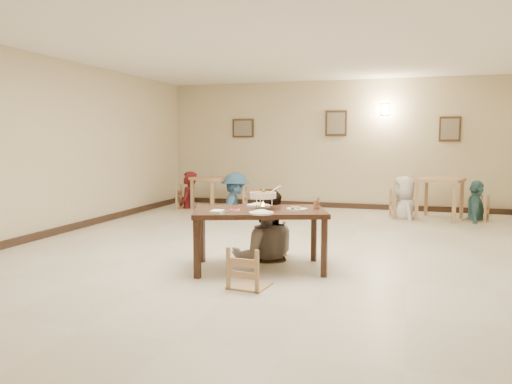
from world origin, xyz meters
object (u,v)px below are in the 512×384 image
(curry_warmer, at_px, (263,195))
(bg_chair_ll, at_px, (188,187))
(bg_chair_rl, at_px, (404,192))
(bg_diner_a, at_px, (188,172))
(bg_table_right, at_px, (440,185))
(bg_table_left, at_px, (212,183))
(bg_chair_lr, at_px, (236,189))
(bg_chair_rr, at_px, (476,197))
(main_table, at_px, (260,216))
(bg_diner_c, at_px, (405,176))
(drink_glass, at_px, (316,203))
(chair_far, at_px, (267,225))
(bg_diner_b, at_px, (236,172))
(chair_near, at_px, (250,248))
(bg_diner_d, at_px, (477,180))
(main_diner, at_px, (265,189))

(curry_warmer, bearing_deg, bg_chair_ll, 124.27)
(bg_chair_rl, relative_size, bg_diner_a, 0.62)
(bg_table_right, height_order, bg_chair_rl, bg_chair_rl)
(bg_table_left, height_order, bg_chair_lr, bg_chair_lr)
(bg_chair_rr, bearing_deg, main_table, -16.09)
(bg_diner_c, bearing_deg, drink_glass, -34.91)
(bg_chair_lr, distance_m, bg_diner_a, 1.22)
(drink_glass, relative_size, bg_table_left, 0.14)
(chair_far, height_order, bg_chair_rr, bg_chair_rr)
(main_table, height_order, drink_glass, drink_glass)
(main_table, distance_m, bg_diner_b, 5.15)
(main_table, xyz_separation_m, bg_chair_rr, (3.07, 4.88, -0.21))
(drink_glass, relative_size, bg_chair_lr, 0.14)
(chair_far, distance_m, bg_chair_lr, 4.51)
(bg_diner_a, relative_size, bg_diner_b, 0.99)
(chair_far, relative_size, bg_table_left, 0.91)
(bg_table_right, distance_m, bg_chair_rl, 0.71)
(chair_near, xyz_separation_m, bg_chair_lr, (-2.10, 5.51, 0.07))
(curry_warmer, distance_m, bg_chair_rl, 5.05)
(bg_chair_rr, xyz_separation_m, bg_diner_b, (-5.05, -0.13, 0.42))
(bg_diner_c, bearing_deg, bg_diner_b, -111.25)
(bg_diner_c, bearing_deg, bg_table_left, -111.48)
(bg_diner_d, bearing_deg, bg_chair_lr, 98.06)
(chair_near, relative_size, curry_warmer, 2.37)
(chair_near, xyz_separation_m, bg_chair_ll, (-3.26, 5.47, 0.09))
(bg_chair_rr, bearing_deg, drink_glass, -11.56)
(curry_warmer, xyz_separation_m, bg_chair_ll, (-3.18, 4.66, -0.41))
(main_diner, height_order, bg_diner_c, main_diner)
(bg_diner_a, xyz_separation_m, bg_diner_d, (6.21, 0.17, -0.07))
(bg_chair_ll, relative_size, bg_chair_rr, 1.11)
(bg_table_left, bearing_deg, main_table, -61.66)
(bg_chair_lr, bearing_deg, main_table, 13.75)
(bg_chair_rr, bearing_deg, main_diner, -20.34)
(chair_far, bearing_deg, drink_glass, -16.30)
(curry_warmer, distance_m, bg_diner_a, 5.64)
(chair_far, distance_m, bg_chair_ll, 5.08)
(bg_diner_b, bearing_deg, bg_table_left, 78.74)
(drink_glass, height_order, bg_chair_rl, bg_chair_rl)
(drink_glass, bearing_deg, bg_diner_a, 130.64)
(bg_chair_lr, distance_m, bg_diner_c, 3.69)
(bg_table_left, xyz_separation_m, bg_chair_lr, (0.58, -0.01, -0.13))
(main_table, height_order, bg_diner_c, bg_diner_c)
(bg_chair_rl, xyz_separation_m, bg_diner_d, (1.38, 0.07, 0.27))
(main_table, bearing_deg, bg_diner_c, 51.43)
(chair_near, height_order, bg_diner_a, bg_diner_a)
(bg_table_right, height_order, bg_diner_d, bg_diner_d)
(bg_diner_a, bearing_deg, bg_diner_b, 82.26)
(main_table, height_order, bg_table_right, bg_table_right)
(chair_near, distance_m, bg_chair_lr, 5.90)
(bg_chair_lr, bearing_deg, chair_far, 15.92)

